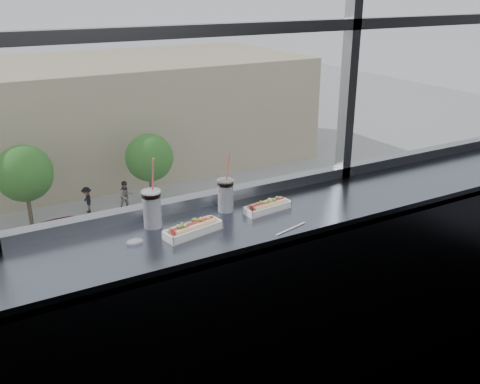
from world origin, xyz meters
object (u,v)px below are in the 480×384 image
car_near_e (291,258)px  car_far_b (76,230)px  loose_straw (291,229)px  pedestrian_d (126,193)px  pedestrian_c (87,197)px  soda_cup_left (152,207)px  tree_center (24,174)px  soda_cup_right (226,194)px  hotdog_tray_left (193,228)px  tree_right (149,158)px  wrapper (135,241)px  hotdog_tray_right (267,206)px  car_near_d (153,295)px  car_far_c (233,199)px  car_near_c (57,323)px

car_near_e → car_far_b: bearing=40.8°
car_near_e → car_far_b: (-8.20, 8.00, 0.14)m
loose_straw → pedestrian_d: loose_straw is taller
pedestrian_c → soda_cup_left: bearing=-11.7°
pedestrian_d → tree_center: size_ratio=0.46×
soda_cup_left → soda_cup_right: size_ratio=1.09×
hotdog_tray_left → tree_right: hotdog_tray_left is taller
car_far_b → soda_cup_left: bearing=176.9°
soda_cup_left → loose_straw: (0.57, -0.36, -0.10)m
pedestrian_c → tree_center: (-3.43, -0.71, 2.36)m
pedestrian_c → soda_cup_right: bearing=-11.0°
wrapper → car_near_e: wrapper is taller
hotdog_tray_right → pedestrian_d: hotdog_tray_right is taller
hotdog_tray_right → car_near_d: bearing=67.2°
car_near_d → car_far_c: size_ratio=1.14×
car_near_d → soda_cup_left: bearing=156.8°
car_near_c → pedestrian_d: pedestrian_d is taller
car_near_d → car_far_c: 11.45m
hotdog_tray_right → wrapper: bearing=175.6°
car_near_c → car_near_d: bearing=-89.8°
soda_cup_right → tree_center: soda_cup_right is taller
soda_cup_left → tree_center: 29.59m
soda_cup_right → loose_straw: (0.17, -0.36, -0.09)m
hotdog_tray_left → car_far_b: hotdog_tray_left is taller
car_near_c → tree_right: size_ratio=1.40×
car_far_b → pedestrian_d: bearing=-38.9°
car_far_b → pedestrian_c: size_ratio=3.44×
soda_cup_left → car_far_b: 26.85m
soda_cup_left → car_near_e: (12.41, 16.13, -11.13)m
car_near_d → tree_right: (4.46, 12.00, 1.97)m
loose_straw → pedestrian_d: 31.34m
hotdog_tray_right → tree_center: hotdog_tray_right is taller
hotdog_tray_right → tree_right: hotdog_tray_right is taller
hotdog_tray_left → pedestrian_d: bearing=62.8°
hotdog_tray_right → car_near_e: 22.93m
car_near_e → tree_center: 15.70m
hotdog_tray_left → car_near_d: bearing=60.7°
soda_cup_right → pedestrian_d: soda_cup_right is taller
tree_right → car_near_d: bearing=-110.4°
pedestrian_d → car_near_c: bearing=-119.1°
pedestrian_d → tree_center: bearing=178.7°
car_near_c → tree_right: tree_right is taller
loose_straw → tree_right: (9.34, 28.50, -8.92)m
car_near_d → car_near_e: car_near_d is taller
soda_cup_left → car_near_e: 23.20m
tree_center → tree_right: 7.36m
loose_straw → car_near_c: 19.82m
car_far_c → tree_right: bearing=36.9°
hotdog_tray_left → pedestrian_c: 31.61m
soda_cup_right → pedestrian_c: (5.59, 28.85, -11.15)m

